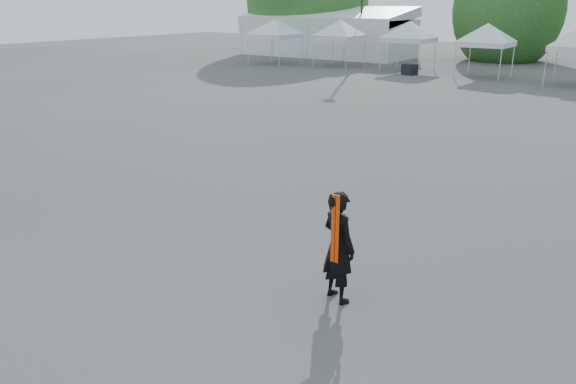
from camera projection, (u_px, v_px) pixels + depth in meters
The scene contains 10 objects.
ground at pixel (336, 248), 10.95m from camera, with size 120.00×120.00×0.00m, color #474442.
marquee at pixel (326, 33), 49.40m from camera, with size 15.00×6.25×4.23m.
tree_far_w at pixel (307, 2), 53.09m from camera, with size 4.80×4.80×7.30m.
tree_mid_w at pixel (508, 10), 44.93m from camera, with size 4.16×4.16×6.33m.
tent_a at pixel (275, 23), 42.97m from camera, with size 4.52×4.52×3.88m.
tent_b at pixel (340, 24), 41.31m from camera, with size 4.19×4.19×3.88m.
tent_c at pixel (410, 25), 38.55m from camera, with size 4.30×4.30×3.88m.
tent_d at pixel (488, 28), 34.71m from camera, with size 4.22×4.22×3.88m.
man at pixel (338, 246), 8.81m from camera, with size 0.78×0.65×1.84m.
crate_west at pixel (410, 69), 36.99m from camera, with size 0.89×0.69×0.69m, color black.
Camera 1 is at (5.06, -8.70, 4.56)m, focal length 35.00 mm.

